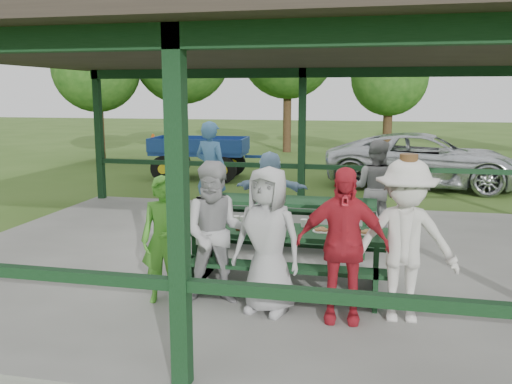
% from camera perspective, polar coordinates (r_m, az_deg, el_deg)
% --- Properties ---
extents(ground, '(90.00, 90.00, 0.00)m').
position_cam_1_polar(ground, '(8.42, 1.24, -7.44)').
color(ground, '#35551A').
rests_on(ground, ground).
extents(concrete_slab, '(10.00, 8.00, 0.10)m').
position_cam_1_polar(concrete_slab, '(8.40, 1.24, -7.11)').
color(concrete_slab, slate).
rests_on(concrete_slab, ground).
extents(pavilion_structure, '(10.60, 8.60, 3.24)m').
position_cam_1_polar(pavilion_structure, '(8.04, 1.33, 14.60)').
color(pavilion_structure, black).
rests_on(pavilion_structure, concrete_slab).
extents(picnic_table_near, '(2.63, 1.39, 0.75)m').
position_cam_1_polar(picnic_table_near, '(7.04, 3.22, -6.14)').
color(picnic_table_near, black).
rests_on(picnic_table_near, concrete_slab).
extents(picnic_table_far, '(2.79, 1.39, 0.75)m').
position_cam_1_polar(picnic_table_far, '(8.99, 3.62, -2.47)').
color(picnic_table_far, black).
rests_on(picnic_table_far, concrete_slab).
extents(table_setting, '(2.26, 0.45, 0.10)m').
position_cam_1_polar(table_setting, '(7.01, 2.06, -3.58)').
color(table_setting, white).
rests_on(table_setting, picnic_table_near).
extents(contestant_green, '(0.62, 0.48, 1.52)m').
position_cam_1_polar(contestant_green, '(6.53, -9.61, -4.97)').
color(contestant_green, '#46972B').
rests_on(contestant_green, concrete_slab).
extents(contestant_grey_left, '(0.97, 0.84, 1.71)m').
position_cam_1_polar(contestant_grey_left, '(6.37, -4.14, -4.39)').
color(contestant_grey_left, '#9C9B9E').
rests_on(contestant_grey_left, concrete_slab).
extents(contestant_grey_mid, '(0.93, 0.72, 1.68)m').
position_cam_1_polar(contestant_grey_mid, '(6.12, 1.25, -5.11)').
color(contestant_grey_mid, '#9C9C9F').
rests_on(contestant_grey_mid, concrete_slab).
extents(contestant_red, '(1.02, 0.47, 1.71)m').
position_cam_1_polar(contestant_red, '(5.96, 9.05, -5.51)').
color(contestant_red, '#B8202D').
rests_on(contestant_red, concrete_slab).
extents(contestant_white_fedora, '(1.20, 0.75, 1.84)m').
position_cam_1_polar(contestant_white_fedora, '(6.09, 15.38, -5.00)').
color(contestant_white_fedora, silver).
rests_on(contestant_white_fedora, concrete_slab).
extents(spectator_lblue, '(1.36, 0.48, 1.45)m').
position_cam_1_polar(spectator_lblue, '(9.87, 1.50, 0.15)').
color(spectator_lblue, '#87ACD1').
rests_on(spectator_lblue, concrete_slab).
extents(spectator_blue, '(0.82, 0.68, 1.94)m').
position_cam_1_polar(spectator_blue, '(10.72, -4.76, 2.27)').
color(spectator_blue, teal).
rests_on(spectator_blue, concrete_slab).
extents(spectator_grey, '(0.99, 0.88, 1.69)m').
position_cam_1_polar(spectator_grey, '(9.60, 12.45, 0.37)').
color(spectator_grey, gray).
rests_on(spectator_grey, concrete_slab).
extents(pickup_truck, '(5.61, 3.04, 1.49)m').
position_cam_1_polar(pickup_truck, '(15.73, 17.41, 3.20)').
color(pickup_truck, silver).
rests_on(pickup_truck, ground).
extents(farm_trailer, '(3.89, 1.85, 1.36)m').
position_cam_1_polar(farm_trailer, '(16.63, -5.94, 3.73)').
color(farm_trailer, navy).
rests_on(farm_trailer, ground).
extents(tree_far_left, '(3.81, 3.81, 5.95)m').
position_cam_1_polar(tree_far_left, '(22.04, -7.82, 14.04)').
color(tree_far_left, '#321E14').
rests_on(tree_far_left, ground).
extents(tree_left, '(4.13, 4.13, 6.45)m').
position_cam_1_polar(tree_left, '(24.17, 3.37, 14.58)').
color(tree_left, '#321E14').
rests_on(tree_left, ground).
extents(tree_mid, '(3.00, 3.00, 4.68)m').
position_cam_1_polar(tree_mid, '(22.35, 13.87, 11.56)').
color(tree_mid, '#321E14').
rests_on(tree_mid, ground).
extents(tree_edge_left, '(3.31, 3.31, 5.17)m').
position_cam_1_polar(tree_edge_left, '(21.81, -16.46, 12.35)').
color(tree_edge_left, '#321E14').
rests_on(tree_edge_left, ground).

